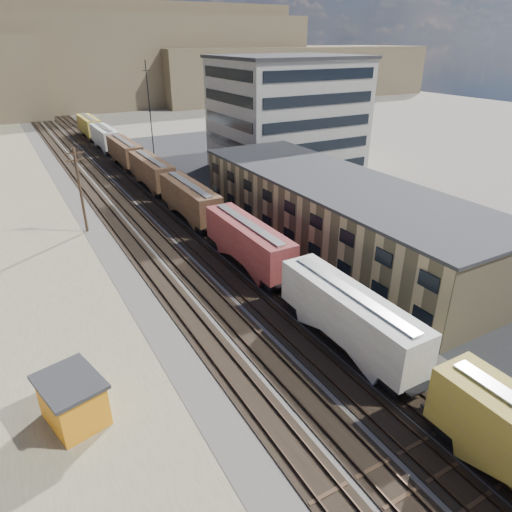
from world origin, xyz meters
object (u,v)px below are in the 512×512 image
freight_train (169,183)px  utility_pole_north (80,189)px  maintenance_shed (73,400)px  parked_car_blue (298,178)px

freight_train → utility_pole_north: bearing=-156.8°
maintenance_shed → parked_car_blue: bearing=41.1°
maintenance_shed → parked_car_blue: maintenance_shed is taller
maintenance_shed → parked_car_blue: size_ratio=0.81×
freight_train → parked_car_blue: bearing=-2.5°
freight_train → maintenance_shed: (-18.89, -35.70, -1.25)m
utility_pole_north → maintenance_shed: bearing=-102.2°
freight_train → maintenance_shed: bearing=-117.9°
parked_car_blue → freight_train: bearing=127.8°
utility_pole_north → maintenance_shed: utility_pole_north is taller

